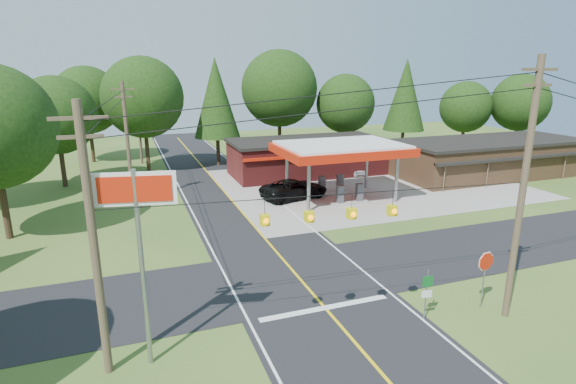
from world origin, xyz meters
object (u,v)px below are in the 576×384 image
object	(u,v)px
suv_car	(294,189)
octagonal_stop_sign	(486,266)
sedan_car	(355,169)
big_stop_sign	(138,221)
gas_canopy	(341,150)

from	to	relation	value
suv_car	octagonal_stop_sign	world-z (taller)	octagonal_stop_sign
sedan_car	octagonal_stop_sign	bearing A→B (deg)	-97.87
sedan_car	big_stop_sign	bearing A→B (deg)	-123.05
big_stop_sign	sedan_car	bearing A→B (deg)	48.86
gas_canopy	octagonal_stop_sign	bearing A→B (deg)	-96.00
gas_canopy	suv_car	distance (m)	5.25
gas_canopy	suv_car	bearing A→B (deg)	157.81
octagonal_stop_sign	suv_car	bearing A→B (deg)	94.67
suv_car	octagonal_stop_sign	size ratio (longest dim) A/B	2.13
gas_canopy	sedan_car	distance (m)	10.49
sedan_car	octagonal_stop_sign	world-z (taller)	octagonal_stop_sign
suv_car	sedan_car	bearing A→B (deg)	-67.44
big_stop_sign	octagonal_stop_sign	bearing A→B (deg)	-3.83
suv_car	big_stop_sign	size ratio (longest dim) A/B	0.79
big_stop_sign	octagonal_stop_sign	size ratio (longest dim) A/B	2.70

